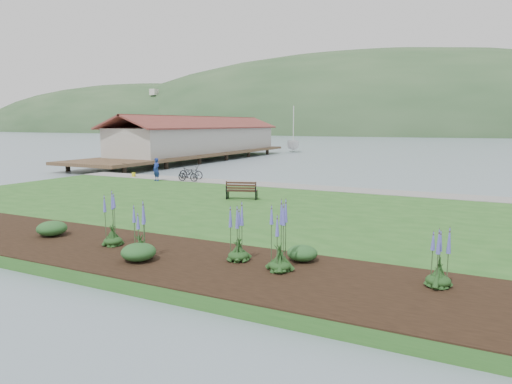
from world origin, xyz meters
TOP-DOWN VIEW (x-y plane):
  - ground at (0.00, 0.00)m, footprint 600.00×600.00m
  - lawn at (0.00, -2.00)m, footprint 34.00×20.00m
  - shoreline_path at (0.00, 6.90)m, footprint 34.00×2.20m
  - garden_bed at (3.00, -9.80)m, footprint 24.00×4.40m
  - far_hillside at (20.00, 170.00)m, footprint 580.00×80.00m
  - pier_pavilion at (-20.00, 27.52)m, footprint 8.00×36.00m
  - park_bench at (0.17, 0.83)m, footprint 1.78×1.15m
  - person at (-9.14, 5.26)m, footprint 0.81×0.66m
  - bicycle_a at (-7.49, 7.20)m, footprint 0.86×2.00m
  - bicycle_b at (-6.91, 5.96)m, footprint 0.51×1.62m
  - sailboat at (-15.31, 47.23)m, footprint 11.54×11.63m
  - pannier at (-12.32, 6.45)m, footprint 0.31×0.36m
  - echium_0 at (2.66, -10.33)m, footprint 0.62×0.62m
  - echium_1 at (5.45, -9.24)m, footprint 0.62×0.62m
  - echium_2 at (6.94, -9.58)m, footprint 0.62×0.62m
  - echium_3 at (10.99, -8.93)m, footprint 0.62×0.62m
  - echium_4 at (0.85, -9.60)m, footprint 0.62×0.62m
  - shrub_0 at (-2.13, -9.55)m, footprint 1.06×1.06m
  - shrub_1 at (2.77, -10.54)m, footprint 1.03×1.03m
  - shrub_2 at (7.15, -8.39)m, footprint 0.91×0.91m

SIDE VIEW (x-z plane):
  - ground at x=0.00m, z-range 0.00..0.00m
  - far_hillside at x=20.00m, z-range -19.00..19.00m
  - sailboat at x=-15.31m, z-range -11.58..11.58m
  - lawn at x=0.00m, z-range 0.00..0.40m
  - shoreline_path at x=0.00m, z-range 0.40..0.43m
  - garden_bed at x=3.00m, z-range 0.40..0.44m
  - pannier at x=-12.32m, z-range 0.40..0.73m
  - shrub_2 at x=7.15m, z-range 0.44..0.90m
  - shrub_1 at x=2.77m, z-range 0.44..0.96m
  - shrub_0 at x=-2.13m, z-range 0.44..0.97m
  - bicycle_b at x=-6.91m, z-range 0.40..1.37m
  - bicycle_a at x=-7.49m, z-range 0.40..1.42m
  - park_bench at x=0.17m, z-range 0.40..1.43m
  - echium_3 at x=10.99m, z-range 0.25..2.00m
  - echium_0 at x=2.66m, z-range 0.25..2.10m
  - echium_1 at x=5.45m, z-range 0.25..2.16m
  - echium_4 at x=0.85m, z-range 0.18..2.39m
  - echium_2 at x=6.94m, z-range 0.29..2.40m
  - person at x=-9.14m, z-range 0.40..2.34m
  - pier_pavilion at x=-20.00m, z-range -0.06..5.34m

